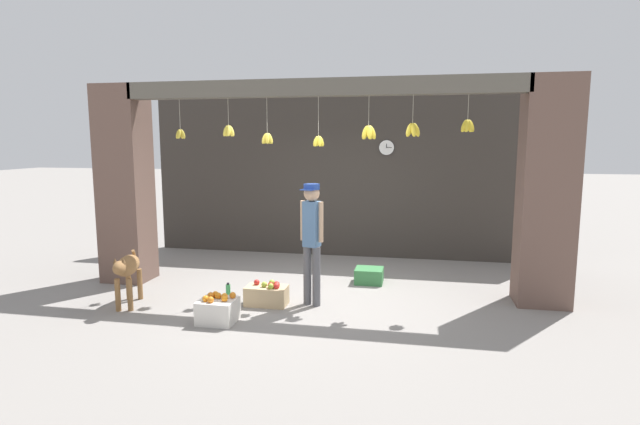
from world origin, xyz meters
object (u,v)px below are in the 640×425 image
fruit_crate_oranges (218,310)px  produce_box_green (369,276)px  wall_clock (387,148)px  fruit_crate_apples (267,295)px  water_bottle (228,293)px  shopkeeper (312,234)px  dog (127,269)px

fruit_crate_oranges → produce_box_green: 2.68m
fruit_crate_oranges → wall_clock: bearing=65.1°
fruit_crate_apples → wall_clock: size_ratio=1.92×
produce_box_green → water_bottle: 2.26m
shopkeeper → wall_clock: wall_clock is taller
water_bottle → shopkeeper: bearing=3.6°
dog → shopkeeper: (2.44, 0.52, 0.47)m
wall_clock → dog: bearing=-132.6°
produce_box_green → wall_clock: wall_clock is taller
shopkeeper → produce_box_green: (0.67, 1.22, -0.87)m
shopkeeper → wall_clock: size_ratio=5.69×
fruit_crate_apples → water_bottle: size_ratio=2.12×
produce_box_green → fruit_crate_apples: bearing=-133.3°
shopkeeper → wall_clock: 3.29m
dog → fruit_crate_oranges: size_ratio=2.07×
fruit_crate_oranges → dog: bearing=166.2°
fruit_crate_apples → wall_clock: (1.40, 3.12, 1.96)m
fruit_crate_oranges → wall_clock: 4.69m
dog → produce_box_green: 3.58m
fruit_crate_oranges → produce_box_green: bearing=51.4°
shopkeeper → water_bottle: size_ratio=6.28×
dog → wall_clock: 5.03m
fruit_crate_oranges → fruit_crate_apples: (0.40, 0.75, -0.01)m
wall_clock → water_bottle: bearing=-122.8°
produce_box_green → water_bottle: water_bottle is taller
fruit_crate_oranges → shopkeeper: bearing=40.9°
dog → produce_box_green: bearing=102.9°
dog → produce_box_green: size_ratio=2.14×
shopkeeper → fruit_crate_oranges: (-1.01, -0.87, -0.82)m
produce_box_green → shopkeeper: bearing=-118.6°
dog → water_bottle: (1.26, 0.45, -0.39)m
fruit_crate_apples → produce_box_green: size_ratio=1.30×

